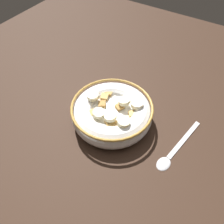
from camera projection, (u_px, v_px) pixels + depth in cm
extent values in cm
cube|color=#332116|center=(112.00, 123.00, 55.15)|extent=(118.33, 118.33, 2.00)
cylinder|color=white|center=(112.00, 119.00, 54.16)|extent=(10.26, 10.26, 0.60)
torus|color=white|center=(112.00, 113.00, 52.43)|extent=(18.66, 18.66, 5.13)
torus|color=#B28438|center=(112.00, 107.00, 50.70)|extent=(18.70, 18.70, 0.60)
cylinder|color=white|center=(112.00, 110.00, 51.66)|extent=(15.58, 15.58, 0.40)
cube|color=#AD7F42|center=(120.00, 107.00, 51.51)|extent=(2.29, 2.32, 0.89)
cube|color=tan|center=(109.00, 128.00, 47.50)|extent=(2.03, 2.01, 0.81)
cube|color=tan|center=(92.00, 113.00, 50.34)|extent=(2.36, 2.37, 0.89)
cube|color=tan|center=(105.00, 97.00, 53.55)|extent=(2.17, 2.22, 0.97)
cube|color=tan|center=(110.00, 122.00, 48.52)|extent=(2.14, 2.12, 0.84)
cube|color=tan|center=(132.00, 114.00, 50.28)|extent=(2.42, 2.41, 0.83)
cube|color=tan|center=(126.00, 91.00, 54.96)|extent=(1.90, 1.91, 0.79)
cube|color=tan|center=(140.00, 117.00, 49.85)|extent=(1.78, 1.80, 0.82)
cube|color=#AD7F42|center=(96.00, 93.00, 54.36)|extent=(2.41, 2.43, 0.96)
cube|color=#AD7F42|center=(102.00, 104.00, 52.20)|extent=(2.39, 2.37, 0.89)
cube|color=tan|center=(117.00, 125.00, 48.13)|extent=(2.26, 2.22, 0.92)
cube|color=tan|center=(109.00, 92.00, 54.59)|extent=(1.84, 1.81, 0.84)
cylinder|color=#F9EFC6|center=(137.00, 104.00, 50.55)|extent=(3.89, 3.87, 1.23)
cylinder|color=#F4EABC|center=(124.00, 101.00, 50.96)|extent=(3.53, 3.46, 1.41)
cylinder|color=#F4EABC|center=(110.00, 117.00, 48.19)|extent=(3.90, 3.82, 1.42)
cylinder|color=#F9EFC6|center=(93.00, 95.00, 52.24)|extent=(3.84, 3.83, 1.04)
cylinder|color=beige|center=(99.00, 113.00, 48.74)|extent=(3.56, 3.53, 1.31)
cylinder|color=#F4EABC|center=(123.00, 122.00, 47.06)|extent=(3.01, 2.99, 1.28)
ellipsoid|color=silver|center=(164.00, 163.00, 46.55)|extent=(3.25, 4.03, 0.80)
cube|color=silver|center=(184.00, 139.00, 50.65)|extent=(3.21, 12.74, 0.36)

